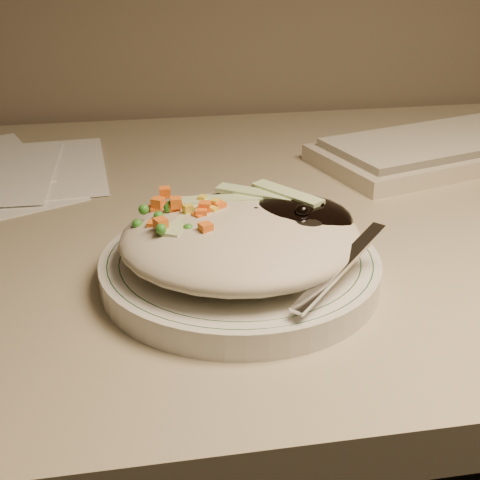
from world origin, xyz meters
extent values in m
cube|color=#9C8F71|center=(0.00, 1.38, 0.72)|extent=(1.40, 0.70, 0.04)
cylinder|color=silver|center=(-0.09, 1.22, 0.75)|extent=(0.23, 0.23, 0.02)
torus|color=#144723|center=(-0.09, 1.22, 0.76)|extent=(0.21, 0.21, 0.00)
torus|color=#144723|center=(-0.09, 1.22, 0.76)|extent=(0.20, 0.20, 0.00)
ellipsoid|color=#BDB299|center=(-0.09, 1.22, 0.78)|extent=(0.19, 0.18, 0.04)
ellipsoid|color=black|center=(-0.04, 1.23, 0.79)|extent=(0.10, 0.09, 0.03)
ellipsoid|color=orange|center=(-0.13, 1.24, 0.78)|extent=(0.08, 0.08, 0.02)
sphere|color=black|center=(-0.07, 1.23, 0.79)|extent=(0.01, 0.01, 0.01)
sphere|color=black|center=(-0.04, 1.24, 0.79)|extent=(0.01, 0.01, 0.01)
sphere|color=black|center=(-0.02, 1.23, 0.80)|extent=(0.01, 0.01, 0.01)
sphere|color=black|center=(-0.03, 1.24, 0.79)|extent=(0.01, 0.01, 0.01)
sphere|color=black|center=(-0.04, 1.22, 0.80)|extent=(0.01, 0.01, 0.01)
sphere|color=black|center=(-0.05, 1.23, 0.79)|extent=(0.01, 0.01, 0.01)
sphere|color=black|center=(-0.03, 1.24, 0.79)|extent=(0.01, 0.01, 0.01)
cube|color=orange|center=(-0.13, 1.25, 0.80)|extent=(0.01, 0.01, 0.01)
cube|color=orange|center=(-0.12, 1.22, 0.79)|extent=(0.01, 0.01, 0.01)
cube|color=orange|center=(-0.15, 1.26, 0.80)|extent=(0.01, 0.01, 0.01)
cube|color=orange|center=(-0.11, 1.23, 0.80)|extent=(0.01, 0.01, 0.01)
cube|color=orange|center=(-0.12, 1.23, 0.80)|extent=(0.01, 0.01, 0.01)
cube|color=orange|center=(-0.15, 1.26, 0.79)|extent=(0.01, 0.01, 0.01)
cube|color=orange|center=(-0.14, 1.25, 0.80)|extent=(0.01, 0.01, 0.01)
cube|color=orange|center=(-0.12, 1.23, 0.80)|extent=(0.01, 0.01, 0.01)
cube|color=orange|center=(-0.10, 1.24, 0.80)|extent=(0.01, 0.01, 0.01)
cube|color=orange|center=(-0.14, 1.27, 0.80)|extent=(0.01, 0.01, 0.01)
cube|color=orange|center=(-0.15, 1.21, 0.80)|extent=(0.01, 0.01, 0.01)
cube|color=orange|center=(-0.12, 1.20, 0.80)|extent=(0.01, 0.01, 0.01)
cube|color=orange|center=(-0.15, 1.23, 0.79)|extent=(0.01, 0.01, 0.01)
cube|color=orange|center=(-0.15, 1.26, 0.79)|extent=(0.01, 0.01, 0.01)
sphere|color=#388C28|center=(-0.12, 1.24, 0.80)|extent=(0.01, 0.01, 0.01)
sphere|color=#388C28|center=(-0.15, 1.20, 0.80)|extent=(0.01, 0.01, 0.01)
sphere|color=#388C28|center=(-0.15, 1.24, 0.80)|extent=(0.01, 0.01, 0.01)
sphere|color=#388C28|center=(-0.16, 1.24, 0.80)|extent=(0.01, 0.01, 0.01)
sphere|color=#388C28|center=(-0.12, 1.24, 0.79)|extent=(0.01, 0.01, 0.01)
sphere|color=#388C28|center=(-0.11, 1.21, 0.79)|extent=(0.01, 0.01, 0.01)
sphere|color=#388C28|center=(-0.13, 1.23, 0.79)|extent=(0.01, 0.01, 0.01)
sphere|color=#388C28|center=(-0.14, 1.22, 0.79)|extent=(0.01, 0.01, 0.01)
sphere|color=#388C28|center=(-0.17, 1.23, 0.79)|extent=(0.01, 0.01, 0.01)
sphere|color=#388C28|center=(-0.14, 1.25, 0.80)|extent=(0.01, 0.01, 0.01)
sphere|color=#388C28|center=(-0.14, 1.25, 0.80)|extent=(0.01, 0.01, 0.01)
sphere|color=#388C28|center=(-0.15, 1.22, 0.79)|extent=(0.01, 0.01, 0.01)
sphere|color=#388C28|center=(-0.13, 1.21, 0.80)|extent=(0.01, 0.01, 0.01)
sphere|color=#388C28|center=(-0.10, 1.26, 0.79)|extent=(0.01, 0.01, 0.01)
cube|color=yellow|center=(-0.12, 1.24, 0.79)|extent=(0.01, 0.01, 0.01)
cube|color=yellow|center=(-0.11, 1.23, 0.80)|extent=(0.01, 0.01, 0.01)
cube|color=yellow|center=(-0.13, 1.25, 0.79)|extent=(0.01, 0.01, 0.01)
cube|color=yellow|center=(-0.13, 1.24, 0.80)|extent=(0.01, 0.01, 0.01)
cube|color=yellow|center=(-0.13, 1.23, 0.79)|extent=(0.01, 0.01, 0.01)
cube|color=yellow|center=(-0.10, 1.24, 0.80)|extent=(0.01, 0.01, 0.01)
cube|color=yellow|center=(-0.11, 1.26, 0.80)|extent=(0.01, 0.01, 0.01)
cube|color=yellow|center=(-0.12, 1.23, 0.79)|extent=(0.01, 0.01, 0.01)
cube|color=#B2D18C|center=(-0.10, 1.26, 0.80)|extent=(0.07, 0.02, 0.00)
cube|color=#B2D18C|center=(-0.07, 1.26, 0.80)|extent=(0.06, 0.05, 0.00)
cube|color=#B2D18C|center=(-0.13, 1.23, 0.80)|extent=(0.05, 0.07, 0.00)
cube|color=#B2D18C|center=(-0.04, 1.25, 0.80)|extent=(0.05, 0.06, 0.00)
cube|color=#B2D18C|center=(-0.08, 1.21, 0.79)|extent=(0.07, 0.02, 0.00)
ellipsoid|color=silver|center=(-0.04, 1.21, 0.79)|extent=(0.06, 0.06, 0.01)
cube|color=silver|center=(-0.02, 1.16, 0.78)|extent=(0.09, 0.08, 0.03)
cube|color=#BDB19B|center=(0.26, 1.50, 0.75)|extent=(0.43, 0.26, 0.02)
cube|color=beige|center=(0.26, 1.50, 0.76)|extent=(0.40, 0.23, 0.01)
camera|label=1|loc=(-0.17, 0.75, 1.01)|focal=50.00mm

